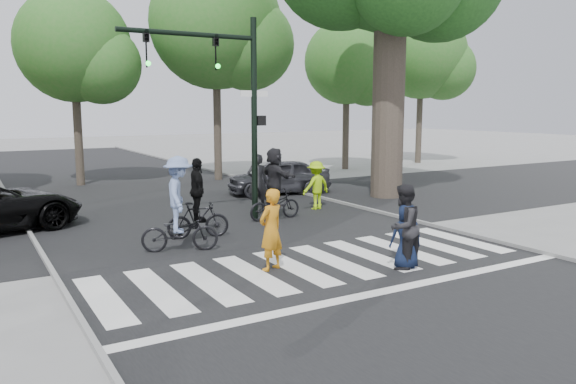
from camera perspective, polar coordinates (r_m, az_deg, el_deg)
name	(u,v)px	position (r m, az deg, el deg)	size (l,w,h in m)	color
ground	(341,276)	(11.57, 5.45, -8.50)	(120.00, 120.00, 0.00)	gray
road_stem	(236,230)	(15.76, -5.27, -3.86)	(10.00, 70.00, 0.01)	black
road_cross	(197,213)	(18.46, -9.23, -2.09)	(70.00, 10.00, 0.01)	black
curb_left	(40,252)	(14.41, -23.85, -5.56)	(0.10, 70.00, 0.10)	gray
curb_right	(378,212)	(18.42, 9.11, -1.98)	(0.10, 70.00, 0.10)	gray
crosswalk	(323,268)	(12.08, 3.60, -7.68)	(10.00, 3.85, 0.01)	silver
traffic_signal	(228,90)	(16.63, -6.12, 10.29)	(4.45, 0.29, 6.00)	black
bg_tree_2	(80,51)	(26.11, -20.35, 13.31)	(5.04, 4.80, 8.40)	brown
bg_tree_3	(224,29)	(26.76, -6.53, 16.16)	(6.30, 6.00, 10.20)	brown
bg_tree_4	(352,66)	(31.38, 6.53, 12.62)	(4.83, 4.60, 8.15)	brown
bg_tree_5	(427,58)	(35.78, 13.96, 13.10)	(5.67, 5.40, 9.30)	brown
pedestrian_woman	(271,230)	(11.72, -1.74, -3.85)	(0.63, 0.41, 1.73)	orange
pedestrian_child	(406,236)	(12.14, 11.91, -4.41)	(0.68, 0.44, 1.40)	black
pedestrian_adult	(403,227)	(12.08, 11.63, -3.45)	(0.88, 0.69, 1.81)	black
cyclist_left	(179,211)	(13.46, -11.00, -1.87)	(1.90, 1.32, 2.28)	black
cyclist_mid	(198,206)	(14.76, -9.15, -1.38)	(1.67, 1.04, 2.11)	black
cyclist_right	(275,188)	(16.99, -1.36, 0.43)	(1.76, 1.64, 2.20)	black
car_grey	(279,177)	(22.17, -0.97, 1.58)	(1.62, 4.04, 1.38)	#323338
bystander_hivis	(316,185)	(18.79, 2.87, 0.68)	(1.05, 0.60, 1.62)	#9BD30E
bystander_dark	(257,182)	(18.74, -3.13, 1.04)	(0.68, 0.45, 1.87)	black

